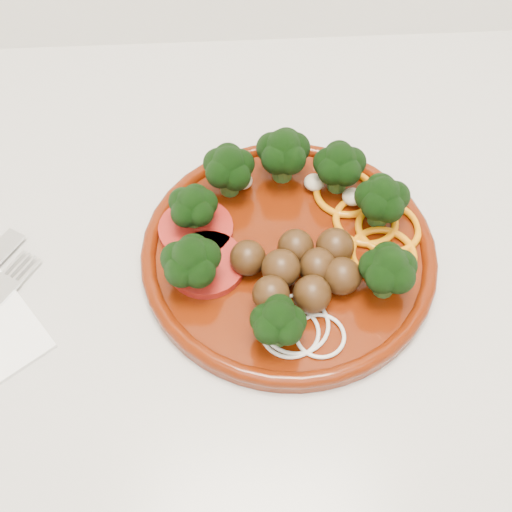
{
  "coord_description": "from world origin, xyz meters",
  "views": [
    {
      "loc": [
        -0.01,
        1.34,
        1.38
      ],
      "look_at": [
        0.0,
        1.67,
        0.92
      ],
      "focal_mm": 45.0,
      "sensor_mm": 36.0,
      "label": 1
    }
  ],
  "objects": [
    {
      "name": "counter",
      "position": [
        0.0,
        1.7,
        0.45
      ],
      "size": [
        2.4,
        0.6,
        0.9
      ],
      "color": "beige",
      "rests_on": "ground"
    },
    {
      "name": "plate",
      "position": [
        0.04,
        1.68,
        0.92
      ],
      "size": [
        0.27,
        0.27,
        0.06
      ],
      "rotation": [
        0.0,
        0.0,
        -0.02
      ],
      "color": "#4C1404",
      "rests_on": "counter"
    }
  ]
}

